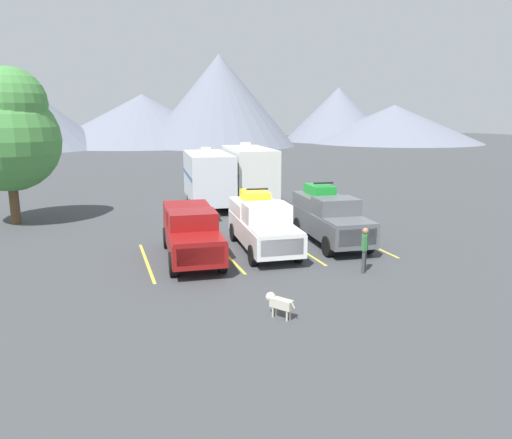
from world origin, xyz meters
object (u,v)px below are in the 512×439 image
pickup_truck_c (329,216)px  camper_trailer_a (208,176)px  dog (278,302)px  pickup_truck_b (262,223)px  pickup_truck_a (191,231)px  person_a (365,247)px  camper_trailer_b (249,173)px

pickup_truck_c → camper_trailer_a: (-3.30, 10.35, 0.76)m
dog → pickup_truck_c: bearing=54.0°
camper_trailer_a → pickup_truck_b: bearing=-90.1°
pickup_truck_b → camper_trailer_a: 10.54m
pickup_truck_c → dog: 9.00m
pickup_truck_a → dog: size_ratio=7.03×
pickup_truck_b → pickup_truck_c: 3.32m
camper_trailer_a → dog: bearing=-96.4°
pickup_truck_b → dog: pickup_truck_b is taller
person_a → pickup_truck_c: bearing=80.1°
pickup_truck_a → dog: 6.88m
person_a → dog: 5.32m
pickup_truck_b → dog: size_ratio=6.94×
camper_trailer_b → person_a: (-0.22, -14.97, -1.12)m
pickup_truck_a → camper_trailer_b: camper_trailer_b is taller
pickup_truck_b → camper_trailer_a: (0.02, 10.51, 0.81)m
camper_trailer_a → camper_trailer_b: (2.75, 0.17, 0.13)m
pickup_truck_a → camper_trailer_a: bearing=73.6°
pickup_truck_c → camper_trailer_a: 10.88m
pickup_truck_c → camper_trailer_a: bearing=107.7°
camper_trailer_a → dog: 17.78m
pickup_truck_c → camper_trailer_b: size_ratio=0.72×
pickup_truck_b → person_a: pickup_truck_b is taller
person_a → camper_trailer_b: bearing=89.1°
pickup_truck_a → camper_trailer_b: size_ratio=0.75×
camper_trailer_b → person_a: bearing=-90.9°
dog → camper_trailer_b: bearing=75.1°
pickup_truck_a → dog: (1.22, -6.74, -0.66)m
camper_trailer_b → person_a: size_ratio=4.70×
person_a → dog: bearing=-148.0°
pickup_truck_b → person_a: 4.99m
pickup_truck_a → pickup_truck_b: size_ratio=1.01×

